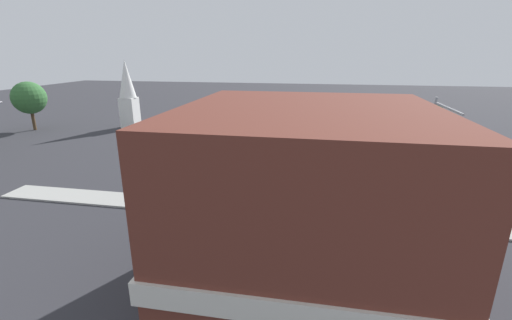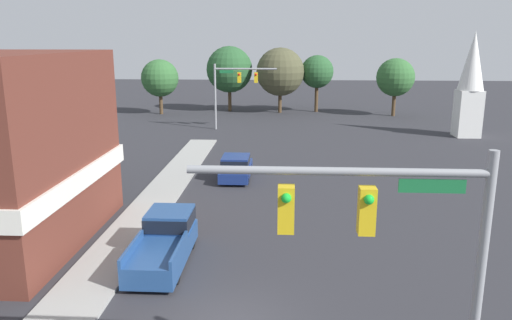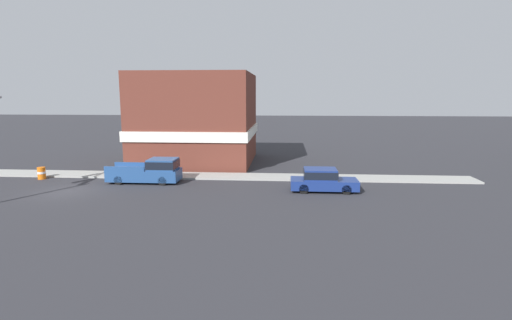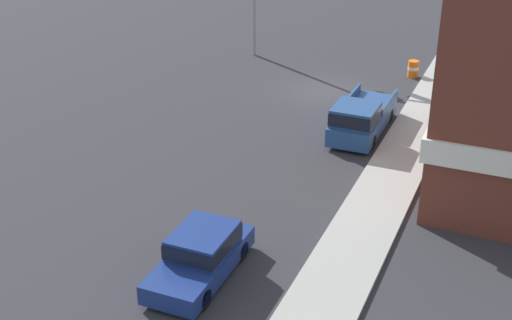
% 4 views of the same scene
% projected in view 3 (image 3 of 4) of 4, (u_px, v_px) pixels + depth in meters
% --- Properties ---
extents(ground_plane, '(200.00, 200.00, 0.00)m').
position_uv_depth(ground_plane, '(66.00, 192.00, 27.57)').
color(ground_plane, '#2D2D33').
extents(sidewalk_curb, '(2.40, 60.00, 0.14)m').
position_uv_depth(sidewalk_curb, '(103.00, 174.00, 33.17)').
color(sidewalk_curb, '#9E9E99').
rests_on(sidewalk_curb, ground).
extents(car_lead, '(1.92, 4.61, 1.58)m').
position_uv_depth(car_lead, '(322.00, 179.00, 27.66)').
color(car_lead, black).
rests_on(car_lead, ground).
extents(pickup_truck_parked, '(2.00, 5.39, 1.85)m').
position_uv_depth(pickup_truck_parked, '(151.00, 171.00, 30.31)').
color(pickup_truck_parked, black).
rests_on(pickup_truck_parked, ground).
extents(construction_barrel, '(0.61, 0.61, 0.95)m').
position_uv_depth(construction_barrel, '(42.00, 173.00, 31.63)').
color(construction_barrel, orange).
rests_on(construction_barrel, ground).
extents(corner_brick_building, '(11.51, 11.04, 8.64)m').
position_uv_depth(corner_brick_building, '(197.00, 120.00, 39.22)').
color(corner_brick_building, brown).
rests_on(corner_brick_building, ground).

